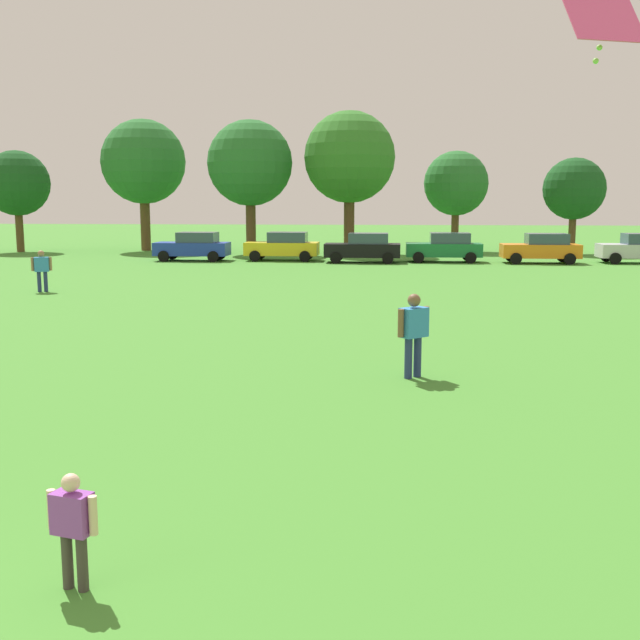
# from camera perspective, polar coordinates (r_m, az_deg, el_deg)

# --- Properties ---
(ground_plane) EXTENTS (160.00, 160.00, 0.00)m
(ground_plane) POSITION_cam_1_polar(r_m,az_deg,el_deg) (34.45, -3.56, 3.09)
(ground_plane) COLOR #42842D
(child_kite_flyer) EXTENTS (0.51, 0.28, 1.09)m
(child_kite_flyer) POSITION_cam_1_polar(r_m,az_deg,el_deg) (7.36, -18.05, -14.15)
(child_kite_flyer) COLOR #3F3833
(child_kite_flyer) RESTS_ON ground
(adult_bystander) EXTENTS (0.63, 0.60, 1.68)m
(adult_bystander) POSITION_cam_1_polar(r_m,az_deg,el_deg) (15.10, 7.03, -0.61)
(adult_bystander) COLOR navy
(adult_bystander) RESTS_ON ground
(bystander_near_trees) EXTENTS (0.71, 0.48, 1.60)m
(bystander_near_trees) POSITION_cam_1_polar(r_m,az_deg,el_deg) (31.30, -20.14, 3.73)
(bystander_near_trees) COLOR navy
(bystander_near_trees) RESTS_ON ground
(kite) EXTENTS (1.48, 1.04, 1.17)m
(kite) POSITION_cam_1_polar(r_m,az_deg,el_deg) (14.70, 20.49, 20.23)
(kite) COLOR #F24C8C
(parked_car_blue_0) EXTENTS (4.30, 2.02, 1.68)m
(parked_car_blue_0) POSITION_cam_1_polar(r_m,az_deg,el_deg) (45.50, -9.46, 5.48)
(parked_car_blue_0) COLOR #1E38AD
(parked_car_blue_0) RESTS_ON ground
(parked_car_yellow_1) EXTENTS (4.30, 2.02, 1.68)m
(parked_car_yellow_1) POSITION_cam_1_polar(r_m,az_deg,el_deg) (45.09, -2.76, 5.56)
(parked_car_yellow_1) COLOR yellow
(parked_car_yellow_1) RESTS_ON ground
(parked_car_black_2) EXTENTS (4.30, 2.02, 1.68)m
(parked_car_black_2) POSITION_cam_1_polar(r_m,az_deg,el_deg) (43.67, 3.31, 5.45)
(parked_car_black_2) COLOR black
(parked_car_black_2) RESTS_ON ground
(parked_car_green_3) EXTENTS (4.30, 2.02, 1.68)m
(parked_car_green_3) POSITION_cam_1_polar(r_m,az_deg,el_deg) (44.54, 9.37, 5.41)
(parked_car_green_3) COLOR #196B38
(parked_car_green_3) RESTS_ON ground
(parked_car_orange_4) EXTENTS (4.30, 2.02, 1.68)m
(parked_car_orange_4) POSITION_cam_1_polar(r_m,az_deg,el_deg) (44.84, 16.28, 5.20)
(parked_car_orange_4) COLOR orange
(parked_car_orange_4) RESTS_ON ground
(parked_car_silver_5) EXTENTS (4.30, 2.02, 1.68)m
(parked_car_silver_5) POSITION_cam_1_polar(r_m,az_deg,el_deg) (46.73, 22.83, 4.99)
(parked_car_silver_5) COLOR silver
(parked_car_silver_5) RESTS_ON ground
(tree_far_left) EXTENTS (4.44, 4.44, 6.92)m
(tree_far_left) POSITION_cam_1_polar(r_m,az_deg,el_deg) (56.82, -21.78, 9.48)
(tree_far_left) COLOR brown
(tree_far_left) RESTS_ON ground
(tree_left) EXTENTS (5.87, 5.87, 9.15)m
(tree_left) POSITION_cam_1_polar(r_m,az_deg,el_deg) (55.69, -13.11, 11.45)
(tree_left) COLOR brown
(tree_left) RESTS_ON ground
(tree_center_left) EXTENTS (5.64, 5.64, 8.79)m
(tree_center_left) POSITION_cam_1_polar(r_m,az_deg,el_deg) (51.46, -5.27, 11.60)
(tree_center_left) COLOR brown
(tree_center_left) RESTS_ON ground
(tree_center_right) EXTENTS (5.99, 5.99, 9.33)m
(tree_center_right) POSITION_cam_1_polar(r_m,az_deg,el_deg) (50.99, 2.22, 12.07)
(tree_center_right) COLOR brown
(tree_center_right) RESTS_ON ground
(tree_right) EXTENTS (4.44, 4.44, 6.92)m
(tree_right) POSITION_cam_1_polar(r_m,az_deg,el_deg) (54.16, 10.17, 10.03)
(tree_right) COLOR brown
(tree_right) RESTS_ON ground
(tree_far_right) EXTENTS (4.05, 4.05, 6.31)m
(tree_far_right) POSITION_cam_1_polar(r_m,az_deg,el_deg) (53.36, 18.52, 9.29)
(tree_far_right) COLOR brown
(tree_far_right) RESTS_ON ground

